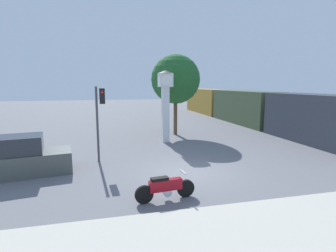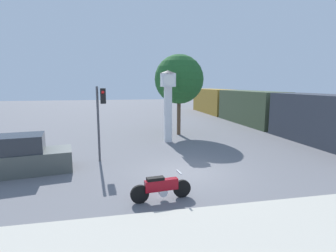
# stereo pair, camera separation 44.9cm
# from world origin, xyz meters

# --- Properties ---
(ground_plane) EXTENTS (120.00, 120.00, 0.00)m
(ground_plane) POSITION_xyz_m (0.00, 0.00, 0.00)
(ground_plane) COLOR slate
(motorcycle) EXTENTS (2.23, 0.51, 0.98)m
(motorcycle) POSITION_xyz_m (-1.63, -2.69, 0.47)
(motorcycle) COLOR black
(motorcycle) RESTS_ON ground_plane
(clock_tower) EXTENTS (1.11, 1.11, 5.04)m
(clock_tower) POSITION_xyz_m (0.55, 6.74, 3.31)
(clock_tower) COLOR white
(clock_tower) RESTS_ON ground_plane
(freight_train) EXTENTS (2.80, 31.55, 3.40)m
(freight_train) POSITION_xyz_m (10.87, 13.84, 1.70)
(freight_train) COLOR #333842
(freight_train) RESTS_ON ground_plane
(traffic_light) EXTENTS (0.50, 0.35, 3.99)m
(traffic_light) POSITION_xyz_m (-3.88, 2.76, 2.75)
(traffic_light) COLOR #47474C
(traffic_light) RESTS_ON ground_plane
(street_tree) EXTENTS (3.92, 3.92, 6.45)m
(street_tree) POSITION_xyz_m (1.96, 9.23, 4.48)
(street_tree) COLOR brown
(street_tree) RESTS_ON ground_plane
(parked_car) EXTENTS (4.44, 2.47, 1.80)m
(parked_car) POSITION_xyz_m (-7.43, 1.50, 0.75)
(parked_car) COLOR #4C514C
(parked_car) RESTS_ON ground_plane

